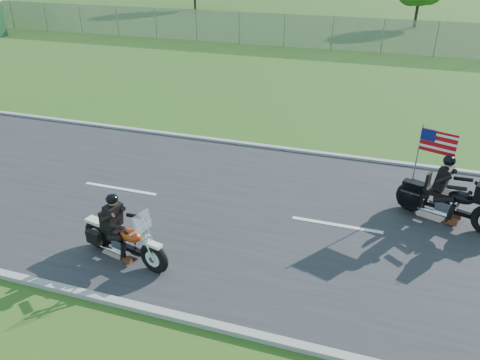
% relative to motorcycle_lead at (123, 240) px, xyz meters
% --- Properties ---
extents(ground, '(420.00, 420.00, 0.00)m').
position_rel_motorcycle_lead_xyz_m(ground, '(0.26, 2.73, -0.51)').
color(ground, '#234E18').
rests_on(ground, ground).
extents(road, '(120.00, 8.00, 0.04)m').
position_rel_motorcycle_lead_xyz_m(road, '(0.26, 2.73, -0.49)').
color(road, '#28282B').
rests_on(road, ground).
extents(curb_north, '(120.00, 0.18, 0.12)m').
position_rel_motorcycle_lead_xyz_m(curb_north, '(0.26, 6.78, -0.46)').
color(curb_north, '#9E9B93').
rests_on(curb_north, ground).
extents(curb_south, '(120.00, 0.18, 0.12)m').
position_rel_motorcycle_lead_xyz_m(curb_south, '(0.26, -1.32, -0.46)').
color(curb_south, '#9E9B93').
rests_on(curb_south, ground).
extents(fence, '(60.00, 0.03, 2.00)m').
position_rel_motorcycle_lead_xyz_m(fence, '(-4.74, 22.73, 0.49)').
color(fence, gray).
rests_on(fence, ground).
extents(motorcycle_lead, '(2.34, 0.94, 1.59)m').
position_rel_motorcycle_lead_xyz_m(motorcycle_lead, '(0.00, 0.00, 0.00)').
color(motorcycle_lead, black).
rests_on(motorcycle_lead, ground).
extents(motorcycle_follow, '(2.53, 1.29, 2.19)m').
position_rel_motorcycle_lead_xyz_m(motorcycle_follow, '(6.78, 3.76, 0.09)').
color(motorcycle_follow, black).
rests_on(motorcycle_follow, ground).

